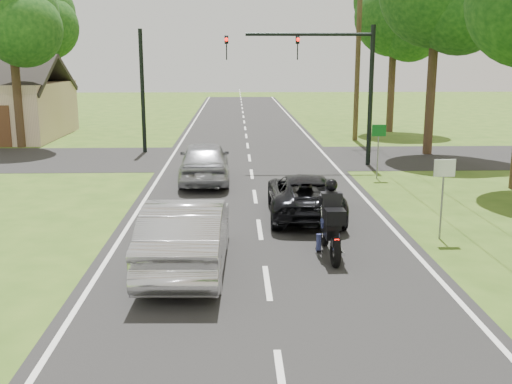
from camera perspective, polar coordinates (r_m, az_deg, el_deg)
ground at (r=12.82m, az=1.08°, el=-8.66°), size 140.00×140.00×0.00m
road at (r=22.42m, az=-0.27°, el=0.73°), size 8.00×100.00×0.01m
cross_road at (r=28.31m, az=-0.63°, el=3.25°), size 60.00×7.00×0.01m
motorcycle_rider at (r=14.31m, az=7.15°, el=-3.27°), size 0.63×2.22×1.92m
dark_suv at (r=17.96m, az=4.61°, el=-0.26°), size 2.23×4.61×1.26m
silver_sedan at (r=13.47m, az=-6.60°, el=-3.98°), size 1.85×4.94×1.61m
silver_suv at (r=22.75m, az=-4.93°, el=2.90°), size 2.01×4.70×1.58m
traffic_signal at (r=26.22m, az=6.91°, el=11.48°), size 6.38×0.44×6.00m
signal_pole_far at (r=30.30m, az=-10.75°, el=9.36°), size 0.20×0.20×6.00m
utility_pole_far at (r=34.60m, az=9.70°, el=13.25°), size 1.60×0.28×10.00m
sign_white at (r=16.12m, az=17.45°, el=1.15°), size 0.55×0.07×2.12m
sign_green at (r=23.76m, az=11.60°, el=5.05°), size 0.55×0.07×2.12m
tree_row_e at (r=39.09m, az=13.55°, el=15.58°), size 5.28×5.12×9.61m
tree_left_near at (r=33.63m, az=-22.00°, el=15.03°), size 5.12×4.96×9.22m
tree_left_far at (r=43.73m, az=-20.06°, el=15.23°), size 5.76×5.58×10.14m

